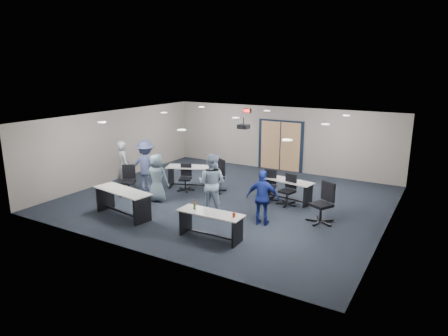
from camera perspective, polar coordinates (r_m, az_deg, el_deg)
The scene contains 25 objects.
floor at distance 13.43m, azimuth 0.56°, elevation -4.43°, with size 10.00×10.00×0.00m, color black.
back_wall at distance 17.03m, azimuth 8.13°, elevation 4.14°, with size 10.00×0.04×2.70m, color gray.
front_wall at distance 9.56m, azimuth -12.99°, elevation -4.13°, with size 10.00×0.04×2.70m, color gray.
left_wall at distance 16.08m, azimuth -15.11°, elevation 3.19°, with size 0.04×9.00×2.70m, color gray.
right_wall at distance 11.51m, azimuth 22.74°, elevation -1.75°, with size 0.04×9.00×2.70m, color gray.
ceiling at distance 12.82m, azimuth 0.59°, elevation 7.08°, with size 10.00×9.00×0.04m, color white.
double_door at distance 17.05m, azimuth 8.05°, elevation 3.13°, with size 2.00×0.07×2.20m.
exit_sign at distance 17.49m, azimuth 3.29°, elevation 8.17°, with size 0.32×0.07×0.18m.
ceiling_projector at distance 13.15m, azimuth 2.81°, elevation 5.95°, with size 0.35×0.32×0.37m.
ceiling_can_lights at distance 13.04m, azimuth 1.14°, elevation 7.07°, with size 6.24×5.74×0.02m, color white, non-canonical shape.
table_front_left at distance 12.12m, azimuth -14.27°, elevation -4.23°, with size 2.07×0.97×0.81m.
table_front_right at distance 10.30m, azimuth -1.93°, elevation -7.48°, with size 1.76×0.61×0.97m.
table_back_left at distance 14.54m, azimuth -4.28°, elevation -0.76°, with size 2.07×1.34×0.80m.
table_back_right at distance 13.25m, azimuth 8.95°, elevation -2.64°, with size 1.84×0.88×0.72m.
chair_back_a at distance 14.25m, azimuth -5.56°, elevation -1.41°, with size 0.59×0.59×0.94m, color black, non-canonical shape.
chair_back_b at distance 14.00m, azimuth -1.27°, elevation -1.15°, with size 0.73×0.73×1.16m, color black, non-canonical shape.
chair_back_c at distance 13.21m, azimuth 6.40°, elevation -2.56°, with size 0.63×0.63×1.00m, color black, non-canonical shape.
chair_back_d at distance 12.87m, azimuth 9.00°, elevation -3.16°, with size 0.62×0.62×0.98m, color black, non-canonical shape.
chair_loose_left at distance 14.01m, azimuth -13.50°, elevation -1.80°, with size 0.66×0.66×1.04m, color black, non-canonical shape.
chair_loose_right at distance 11.58m, azimuth 13.72°, elevation -4.92°, with size 0.73×0.73×1.16m, color black, non-canonical shape.
person_gray at distance 14.42m, azimuth -14.13°, elevation 0.23°, with size 0.67×0.44×1.83m, color gray.
person_plaid at distance 13.19m, azimuth -9.55°, elevation -1.40°, with size 0.77×0.50×1.58m, color slate.
person_lightblue at distance 11.96m, azimuth -1.74°, elevation -2.21°, with size 0.89×0.69×1.83m, color #93A9C3.
person_navy at distance 11.11m, azimuth 5.56°, elevation -4.25°, with size 0.92×0.38×1.58m, color navy.
person_back at distance 14.32m, azimuth -11.10°, elevation 0.31°, with size 1.18×0.68×1.83m, color #3C456C.
Camera 1 is at (6.31, -11.04, 4.31)m, focal length 32.00 mm.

